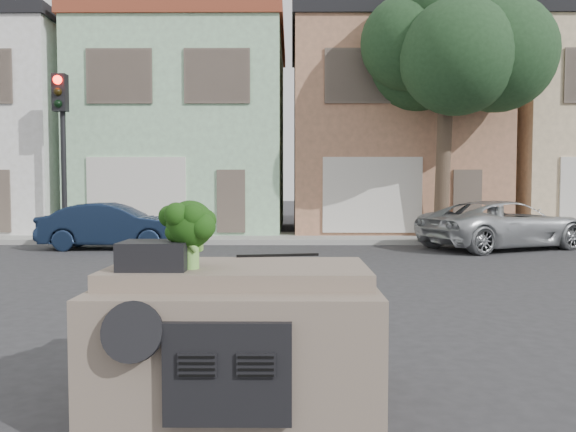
{
  "coord_description": "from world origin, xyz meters",
  "views": [
    {
      "loc": [
        0.4,
        -7.34,
        1.71
      ],
      "look_at": [
        0.34,
        0.5,
        1.3
      ],
      "focal_mm": 35.0,
      "sensor_mm": 36.0,
      "label": 1
    }
  ],
  "objects_px": {
    "silver_pickup": "(504,249)",
    "broccoli": "(190,234)",
    "traffic_signal": "(62,159)",
    "navy_sedan": "(114,249)"
  },
  "relations": [
    {
      "from": "silver_pickup",
      "to": "broccoli",
      "type": "xyz_separation_m",
      "value": [
        -6.58,
        -11.45,
        1.37
      ]
    },
    {
      "from": "traffic_signal",
      "to": "broccoli",
      "type": "xyz_separation_m",
      "value": [
        6.17,
        -12.83,
        -1.18
      ]
    },
    {
      "from": "navy_sedan",
      "to": "traffic_signal",
      "type": "height_order",
      "value": "traffic_signal"
    },
    {
      "from": "silver_pickup",
      "to": "broccoli",
      "type": "height_order",
      "value": "broccoli"
    },
    {
      "from": "navy_sedan",
      "to": "broccoli",
      "type": "bearing_deg",
      "value": -162.63
    },
    {
      "from": "navy_sedan",
      "to": "silver_pickup",
      "type": "distance_m",
      "value": 10.77
    },
    {
      "from": "silver_pickup",
      "to": "traffic_signal",
      "type": "xyz_separation_m",
      "value": [
        -12.75,
        1.39,
        2.55
      ]
    },
    {
      "from": "navy_sedan",
      "to": "broccoli",
      "type": "height_order",
      "value": "broccoli"
    },
    {
      "from": "navy_sedan",
      "to": "traffic_signal",
      "type": "bearing_deg",
      "value": 49.88
    },
    {
      "from": "navy_sedan",
      "to": "broccoli",
      "type": "relative_size",
      "value": 7.59
    }
  ]
}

